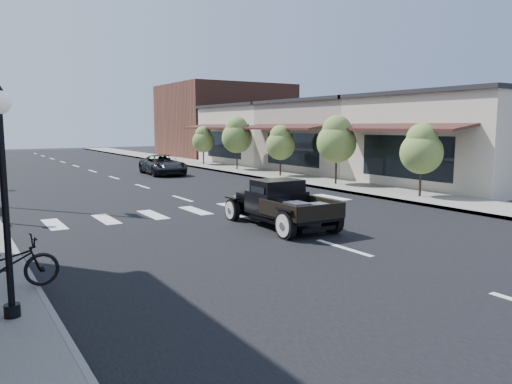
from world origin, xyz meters
TOP-DOWN VIEW (x-y plane):
  - ground at (0.00, 0.00)m, footprint 120.00×120.00m
  - road at (0.00, 15.00)m, footprint 14.00×80.00m
  - road_markings at (0.00, 10.00)m, footprint 12.00×60.00m
  - sidewalk_right at (8.50, 15.00)m, footprint 3.00×80.00m
  - storefront_near at (15.00, 4.00)m, footprint 10.00×9.00m
  - storefront_mid at (15.00, 13.00)m, footprint 10.00×9.00m
  - storefront_far at (15.00, 22.00)m, footprint 10.00×9.00m
  - far_building_right at (15.50, 32.00)m, footprint 11.00×10.00m
  - lamp_post_a at (-7.60, -4.00)m, footprint 0.36×0.36m
  - small_tree_a at (8.30, 1.62)m, footprint 1.74×1.74m
  - small_tree_b at (8.30, 6.89)m, footprint 1.98×1.98m
  - small_tree_c at (8.30, 11.81)m, footprint 1.71×1.71m
  - small_tree_d at (8.30, 16.93)m, footprint 2.03×2.03m
  - small_tree_e at (8.30, 22.07)m, footprint 1.66×1.66m
  - hotrod_pickup at (0.17, 0.01)m, footprint 2.06×4.28m
  - second_car at (3.15, 17.25)m, footprint 2.35×4.58m
  - motorcycle at (-7.56, -2.64)m, footprint 1.84×0.73m

SIDE VIEW (x-z plane):
  - ground at x=0.00m, z-range 0.00..0.00m
  - road_markings at x=0.00m, z-range -0.03..0.03m
  - road at x=0.00m, z-range 0.00..0.02m
  - sidewalk_right at x=8.50m, z-range 0.00..0.15m
  - second_car at x=3.15m, z-range 0.00..1.24m
  - motorcycle at x=-7.56m, z-range 0.15..1.10m
  - hotrod_pickup at x=0.17m, z-range 0.00..1.47m
  - small_tree_e at x=8.30m, z-range 0.15..2.92m
  - small_tree_c at x=8.30m, z-range 0.15..2.99m
  - small_tree_a at x=8.30m, z-range 0.15..3.05m
  - small_tree_b at x=8.30m, z-range 0.15..3.45m
  - small_tree_d at x=8.30m, z-range 0.15..3.53m
  - lamp_post_a at x=-7.60m, z-range 0.15..3.70m
  - storefront_near at x=15.00m, z-range 0.00..4.50m
  - storefront_mid at x=15.00m, z-range 0.00..4.50m
  - storefront_far at x=15.00m, z-range 0.00..4.50m
  - far_building_right at x=15.50m, z-range 0.00..7.00m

